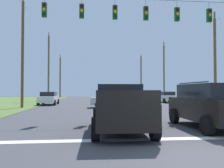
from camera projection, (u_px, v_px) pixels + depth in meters
name	position (u px, v px, depth m)	size (l,w,h in m)	color
ground_plane	(202.00, 158.00, 5.75)	(120.00, 120.00, 0.00)	#3D3D42
stop_bar_stripe	(170.00, 139.00, 8.06)	(15.34, 0.45, 0.01)	white
lane_dash_0	(135.00, 118.00, 14.03)	(0.15, 2.50, 0.01)	white
lane_dash_1	(120.00, 109.00, 20.71)	(0.15, 2.50, 0.01)	white
lane_dash_2	(112.00, 104.00, 28.93)	(0.15, 2.50, 0.01)	white
lane_dash_3	(107.00, 101.00, 35.78)	(0.15, 2.50, 0.01)	white
overhead_signal_span	(128.00, 43.00, 15.90)	(18.14, 0.31, 8.50)	brown
pickup_truck	(120.00, 108.00, 9.70)	(2.43, 5.46, 1.95)	black
suv_black	(209.00, 104.00, 10.37)	(2.28, 4.83, 2.05)	black
distant_car_crossing_white	(49.00, 98.00, 27.19)	(2.02, 4.30, 1.52)	silver
distant_car_oncoming	(112.00, 100.00, 22.74)	(4.32, 2.05, 1.52)	silver
distant_car_far_parked	(167.00, 97.00, 32.38)	(2.18, 4.38, 1.52)	silver
utility_pole_mid_right	(215.00, 61.00, 23.38)	(0.27, 1.83, 9.69)	brown
utility_pole_far_right	(164.00, 72.00, 40.59)	(0.27, 1.81, 10.24)	brown
utility_pole_near_left	(141.00, 76.00, 56.76)	(0.31, 1.61, 10.58)	brown
utility_pole_far_left	(23.00, 52.00, 22.43)	(0.26, 1.96, 11.13)	brown
utility_pole_distant_right	(49.00, 66.00, 37.58)	(0.28, 1.64, 11.13)	brown
utility_pole_distant_left	(60.00, 76.00, 54.60)	(0.31, 1.96, 10.16)	brown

